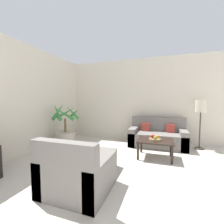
{
  "coord_description": "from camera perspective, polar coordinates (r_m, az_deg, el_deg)",
  "views": [
    {
      "loc": [
        -0.1,
        1.48,
        1.31
      ],
      "look_at": [
        -1.5,
        5.55,
        1.0
      ],
      "focal_mm": 24.0,
      "sensor_mm": 36.0,
      "label": 1
    }
  ],
  "objects": [
    {
      "name": "apple_green",
      "position": [
        3.54,
        16.1,
        -9.43
      ],
      "size": [
        0.07,
        0.07,
        0.07
      ],
      "color": "olive",
      "rests_on": "fruit_bowl"
    },
    {
      "name": "apple_red",
      "position": [
        3.65,
        15.12,
        -8.89
      ],
      "size": [
        0.08,
        0.08,
        0.08
      ],
      "color": "red",
      "rests_on": "fruit_bowl"
    },
    {
      "name": "coffee_table",
      "position": [
        3.67,
        16.14,
        -11.09
      ],
      "size": [
        0.8,
        0.62,
        0.42
      ],
      "color": "black",
      "rests_on": "ground_plane"
    },
    {
      "name": "potted_palm",
      "position": [
        4.56,
        -17.3,
        -7.85
      ],
      "size": [
        0.83,
        0.84,
        1.28
      ],
      "color": "#ADA393",
      "rests_on": "ground_plane"
    },
    {
      "name": "sofa_loveseat",
      "position": [
        4.64,
        16.88,
        -8.99
      ],
      "size": [
        1.58,
        0.8,
        0.82
      ],
      "color": "slate",
      "rests_on": "ground_plane"
    },
    {
      "name": "floor_lamp",
      "position": [
        4.7,
        30.73,
        1.01
      ],
      "size": [
        0.28,
        0.28,
        1.35
      ],
      "color": "#2D2823",
      "rests_on": "ground_plane"
    },
    {
      "name": "ottoman",
      "position": [
        3.06,
        -5.15,
        -17.58
      ],
      "size": [
        0.6,
        0.49,
        0.36
      ],
      "color": "slate",
      "rests_on": "ground_plane"
    },
    {
      "name": "armchair",
      "position": [
        2.4,
        -13.17,
        -21.81
      ],
      "size": [
        0.91,
        0.83,
        0.82
      ],
      "color": "slate",
      "rests_on": "ground_plane"
    },
    {
      "name": "wall_back",
      "position": [
        5.02,
        20.11,
        4.32
      ],
      "size": [
        8.1,
        0.06,
        2.7
      ],
      "color": "beige",
      "rests_on": "ground_plane"
    },
    {
      "name": "fruit_bowl",
      "position": [
        3.62,
        16.01,
        -10.0
      ],
      "size": [
        0.27,
        0.27,
        0.04
      ],
      "color": "#997A4C",
      "rests_on": "coffee_table"
    },
    {
      "name": "orange_fruit",
      "position": [
        3.67,
        16.91,
        -8.94
      ],
      "size": [
        0.07,
        0.07,
        0.07
      ],
      "color": "orange",
      "rests_on": "fruit_bowl"
    }
  ]
}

